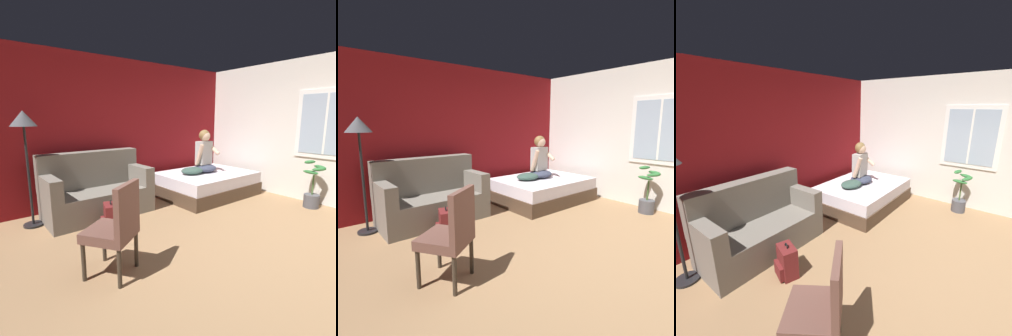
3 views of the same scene
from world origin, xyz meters
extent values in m
plane|color=#93704C|center=(0.00, 0.00, 0.00)|extent=(40.00, 40.00, 0.00)
cube|color=maroon|center=(0.00, 3.12, 1.35)|extent=(10.28, 0.16, 2.70)
cube|color=silver|center=(2.72, 0.00, 1.35)|extent=(0.16, 7.48, 2.70)
cube|color=white|center=(2.63, 0.40, 1.49)|extent=(0.02, 1.04, 1.24)
cube|color=#9EB2C6|center=(2.61, 0.40, 1.49)|extent=(0.01, 0.88, 1.08)
cube|color=white|center=(2.61, 0.40, 1.49)|extent=(0.01, 0.04, 1.08)
cube|color=#4C3828|center=(1.43, 2.14, 0.13)|extent=(1.93, 1.41, 0.26)
cube|color=silver|center=(1.43, 2.14, 0.37)|extent=(1.87, 1.37, 0.22)
cube|color=slate|center=(-0.83, 2.40, 0.22)|extent=(1.71, 0.82, 0.44)
cube|color=slate|center=(-0.83, 2.70, 0.74)|extent=(1.70, 0.26, 0.60)
cube|color=slate|center=(-1.59, 2.39, 0.60)|extent=(0.19, 0.80, 0.32)
cube|color=slate|center=(-0.07, 2.41, 0.60)|extent=(0.19, 0.80, 0.32)
cylinder|color=#382D23|center=(-1.38, 1.03, 0.20)|extent=(0.04, 0.04, 0.40)
cylinder|color=#382D23|center=(-1.16, 0.71, 0.20)|extent=(0.04, 0.04, 0.40)
cube|color=brown|center=(-1.43, 0.75, 0.45)|extent=(0.64, 0.64, 0.10)
cube|color=brown|center=(-1.31, 0.59, 0.74)|extent=(0.41, 0.31, 0.48)
ellipsoid|color=#383D51|center=(1.44, 2.19, 0.56)|extent=(0.55, 0.48, 0.16)
cube|color=#B2ADA8|center=(1.44, 2.23, 0.88)|extent=(0.35, 0.23, 0.48)
cylinder|color=#DBB293|center=(1.24, 2.17, 0.86)|extent=(0.10, 0.22, 0.44)
cylinder|color=#DBB293|center=(1.61, 2.17, 0.98)|extent=(0.11, 0.38, 0.29)
sphere|color=#DBB293|center=(1.44, 2.21, 1.23)|extent=(0.21, 0.21, 0.21)
ellipsoid|color=olive|center=(1.44, 2.23, 1.24)|extent=(0.24, 0.24, 0.23)
cube|color=maroon|center=(-0.96, 1.70, 0.20)|extent=(0.27, 0.34, 0.40)
cube|color=maroon|center=(-1.07, 1.74, 0.11)|extent=(0.12, 0.24, 0.18)
torus|color=black|center=(-0.96, 1.70, 0.42)|extent=(0.04, 0.09, 0.09)
ellipsoid|color=#385147|center=(1.07, 2.19, 0.55)|extent=(0.52, 0.41, 0.14)
cube|color=#B7B7BC|center=(1.81, 1.91, 0.48)|extent=(0.15, 0.15, 0.01)
cylinder|color=black|center=(-1.80, 2.61, 0.01)|extent=(0.28, 0.28, 0.03)
cylinder|color=#4C4C51|center=(2.34, 0.39, 0.12)|extent=(0.26, 0.26, 0.24)
cylinder|color=#426033|center=(2.34, 0.39, 0.42)|extent=(0.03, 0.03, 0.36)
ellipsoid|color=#2D6B33|center=(2.24, 0.41, 0.66)|extent=(0.15, 0.29, 0.06)
ellipsoid|color=#2D6B33|center=(2.43, 0.34, 0.74)|extent=(0.22, 0.29, 0.06)
ellipsoid|color=#2D6B33|center=(2.36, 0.49, 0.82)|extent=(0.29, 0.15, 0.06)
ellipsoid|color=#2D6B33|center=(2.30, 0.30, 0.72)|extent=(0.30, 0.21, 0.06)
camera|label=1|loc=(-2.50, -1.56, 1.60)|focal=28.00mm
camera|label=2|loc=(-2.50, -1.56, 1.60)|focal=28.00mm
camera|label=3|loc=(-2.43, -0.34, 2.09)|focal=24.00mm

